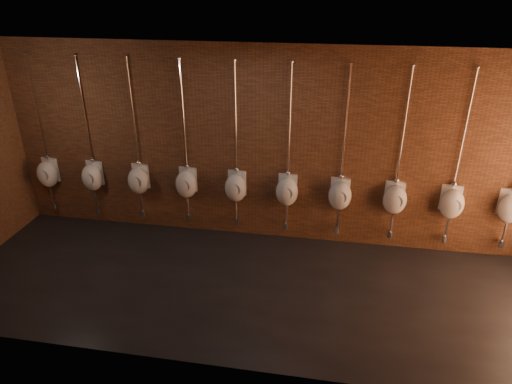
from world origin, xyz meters
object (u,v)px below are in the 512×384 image
at_px(urinal_0, 48,173).
at_px(urinal_4, 236,187).
at_px(urinal_5, 287,191).
at_px(urinal_8, 452,203).
at_px(urinal_7, 395,199).
at_px(urinal_2, 139,180).
at_px(urinal_3, 186,183).
at_px(urinal_1, 92,176).
at_px(urinal_6, 340,195).
at_px(urinal_9, 511,207).

relative_size(urinal_0, urinal_4, 1.00).
bearing_deg(urinal_5, urinal_0, 180.00).
height_order(urinal_5, urinal_8, same).
height_order(urinal_7, urinal_8, same).
distance_m(urinal_2, urinal_7, 4.21).
height_order(urinal_3, urinal_4, same).
distance_m(urinal_0, urinal_5, 4.21).
bearing_deg(urinal_5, urinal_1, 180.00).
distance_m(urinal_2, urinal_4, 1.69).
bearing_deg(urinal_1, urinal_6, 0.00).
bearing_deg(urinal_2, urinal_0, 180.00).
distance_m(urinal_2, urinal_8, 5.06).
height_order(urinal_3, urinal_9, same).
bearing_deg(urinal_3, urinal_1, 180.00).
distance_m(urinal_2, urinal_6, 3.37).
height_order(urinal_2, urinal_4, same).
xyz_separation_m(urinal_2, urinal_6, (3.37, 0.00, 0.00)).
relative_size(urinal_5, urinal_8, 1.00).
xyz_separation_m(urinal_1, urinal_6, (4.21, 0.00, 0.00)).
relative_size(urinal_3, urinal_6, 1.00).
bearing_deg(urinal_3, urinal_8, 0.00).
bearing_deg(urinal_1, urinal_3, 0.00).
distance_m(urinal_0, urinal_4, 3.37).
relative_size(urinal_2, urinal_3, 1.00).
distance_m(urinal_3, urinal_6, 2.53).
distance_m(urinal_5, urinal_7, 1.69).
relative_size(urinal_0, urinal_7, 1.00).
bearing_deg(urinal_4, urinal_7, 0.00).
relative_size(urinal_2, urinal_4, 1.00).
height_order(urinal_1, urinal_4, same).
bearing_deg(urinal_5, urinal_6, 0.00).
height_order(urinal_6, urinal_9, same).
relative_size(urinal_0, urinal_8, 1.00).
height_order(urinal_5, urinal_7, same).
xyz_separation_m(urinal_2, urinal_4, (1.69, 0.00, 0.00)).
height_order(urinal_1, urinal_8, same).
xyz_separation_m(urinal_3, urinal_4, (0.84, 0.00, 0.00)).
bearing_deg(urinal_7, urinal_8, 0.00).
xyz_separation_m(urinal_1, urinal_7, (5.06, 0.00, 0.00)).
height_order(urinal_4, urinal_8, same).
distance_m(urinal_1, urinal_5, 3.37).
height_order(urinal_1, urinal_9, same).
xyz_separation_m(urinal_4, urinal_8, (3.37, 0.00, 0.00)).
bearing_deg(urinal_8, urinal_4, 180.00).
bearing_deg(urinal_8, urinal_0, 180.00).
height_order(urinal_0, urinal_3, same).
relative_size(urinal_1, urinal_7, 1.00).
height_order(urinal_5, urinal_6, same).
height_order(urinal_2, urinal_8, same).
xyz_separation_m(urinal_1, urinal_4, (2.53, 0.00, 0.00)).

